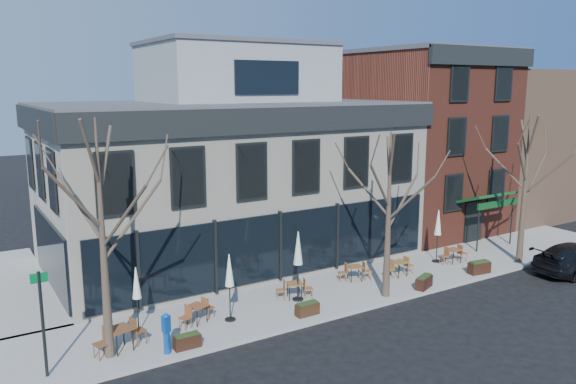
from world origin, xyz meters
TOP-DOWN VIEW (x-y plane):
  - ground at (0.00, 0.00)m, footprint 120.00×120.00m
  - sidewalk_front at (3.25, -2.15)m, footprint 33.50×4.70m
  - corner_building at (0.07, 5.07)m, footprint 18.39×10.39m
  - red_brick_building at (13.00, 4.98)m, footprint 8.20×11.78m
  - bg_building at (23.00, 6.00)m, footprint 12.00×12.00m
  - tree_corner at (-8.49, -3.20)m, footprint 3.93×3.98m
  - tree_mid at (3.01, -3.90)m, footprint 3.50×3.55m
  - tree_right at (12.01, -3.90)m, footprint 3.72×3.77m
  - sign_pole at (-10.50, -3.50)m, footprint 0.50×0.10m
  - call_box at (-6.81, -4.04)m, footprint 0.30×0.29m
  - cafe_set_0 at (-8.08, -3.00)m, footprint 1.95×0.94m
  - cafe_set_1 at (-4.99, -2.26)m, footprint 1.66×1.00m
  - cafe_set_2 at (-0.51, -2.11)m, footprint 1.63×0.96m
  - cafe_set_3 at (3.07, -1.69)m, footprint 1.64×0.91m
  - cafe_set_4 at (5.24, -2.30)m, footprint 1.65×0.67m
  - cafe_set_5 at (9.00, -2.22)m, footprint 1.66×0.71m
  - umbrella_0 at (-7.12, -1.88)m, footprint 0.40×0.40m
  - umbrella_1 at (-3.80, -2.69)m, footprint 0.42×0.42m
  - umbrella_2 at (-0.46, -2.31)m, footprint 0.48×0.48m
  - umbrella_4 at (8.36, -1.69)m, footprint 0.44×0.44m
  - planter_0 at (-6.08, -4.01)m, footprint 0.93×0.38m
  - planter_1 at (-1.01, -3.84)m, footprint 0.96×0.39m
  - planter_2 at (5.07, -4.09)m, footprint 1.11×0.77m
  - planter_3 at (8.78, -4.05)m, footprint 1.15×0.58m

SIDE VIEW (x-z plane):
  - ground at x=0.00m, z-range 0.00..0.00m
  - sidewalk_front at x=3.25m, z-range 0.00..0.15m
  - planter_0 at x=-6.08m, z-range 0.15..0.66m
  - planter_1 at x=-1.01m, z-range 0.15..0.68m
  - planter_2 at x=5.07m, z-range 0.15..0.72m
  - planter_3 at x=8.78m, z-range 0.15..0.76m
  - cafe_set_2 at x=-0.51m, z-range 0.16..1.01m
  - cafe_set_3 at x=3.07m, z-range 0.16..1.01m
  - cafe_set_1 at x=-4.99m, z-range 0.16..1.02m
  - cafe_set_5 at x=9.00m, z-range 0.16..1.02m
  - cafe_set_4 at x=5.24m, z-range 0.16..1.03m
  - cafe_set_0 at x=-8.08m, z-range 0.16..1.16m
  - call_box at x=-6.81m, z-range 0.19..1.66m
  - umbrella_0 at x=-7.12m, z-range 0.66..3.14m
  - umbrella_1 at x=-3.80m, z-range 0.69..3.33m
  - umbrella_4 at x=8.36m, z-range 0.71..3.44m
  - sign_pole at x=-10.50m, z-range 0.37..3.77m
  - umbrella_2 at x=-0.46m, z-range 0.76..3.73m
  - tree_mid at x=3.01m, z-range 0.27..7.31m
  - tree_right at x=12.01m, z-range 0.28..7.76m
  - tree_corner at x=-8.49m, z-range 0.29..8.21m
  - corner_building at x=0.07m, z-range -0.83..10.27m
  - bg_building at x=23.00m, z-range 0.00..10.00m
  - red_brick_building at x=13.00m, z-range 0.05..11.22m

